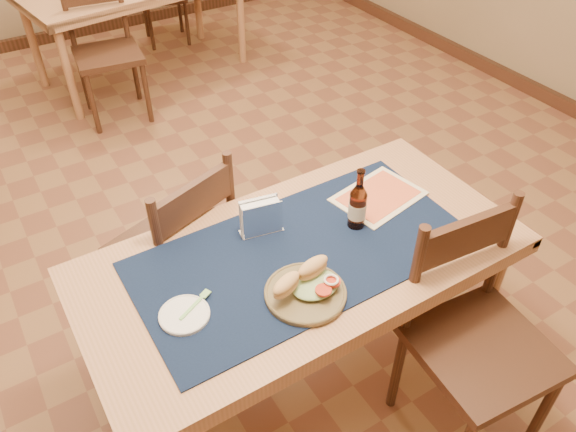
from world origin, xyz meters
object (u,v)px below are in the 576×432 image
chair_main_near (476,336)px  sandwich_plate (306,287)px  beer_bottle (358,206)px  main_table (302,269)px  napkin_holder (261,218)px  chair_main_far (178,248)px

chair_main_near → sandwich_plate: (-0.53, 0.31, 0.27)m
chair_main_near → beer_bottle: beer_bottle is taller
main_table → sandwich_plate: bearing=-119.4°
main_table → napkin_holder: (-0.07, 0.17, 0.15)m
chair_main_near → napkin_holder: chair_main_near is taller
main_table → sandwich_plate: 0.23m
chair_main_near → sandwich_plate: bearing=149.4°
chair_main_near → napkin_holder: bearing=127.4°
chair_main_near → napkin_holder: (-0.50, 0.66, 0.31)m
chair_main_far → sandwich_plate: size_ratio=3.48×
chair_main_near → sandwich_plate: chair_main_near is taller
napkin_holder → chair_main_near: bearing=-52.6°
chair_main_far → sandwich_plate: bearing=-74.4°
chair_main_near → main_table: bearing=131.6°
chair_main_near → sandwich_plate: 0.67m
napkin_holder → beer_bottle: bearing=-25.8°
chair_main_far → napkin_holder: bearing=-58.0°
main_table → chair_main_far: chair_main_far is taller
beer_bottle → napkin_holder: 0.36m
main_table → beer_bottle: beer_bottle is taller
chair_main_far → beer_bottle: (0.54, -0.51, 0.35)m
chair_main_far → chair_main_near: size_ratio=0.96×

